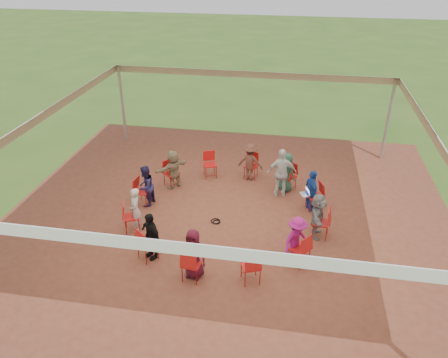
% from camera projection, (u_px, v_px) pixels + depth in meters
% --- Properties ---
extents(ground, '(80.00, 80.00, 0.00)m').
position_uv_depth(ground, '(227.00, 219.00, 12.73)').
color(ground, '#35571B').
rests_on(ground, ground).
extents(dirt_patch, '(13.00, 13.00, 0.00)m').
position_uv_depth(dirt_patch, '(227.00, 219.00, 12.72)').
color(dirt_patch, brown).
rests_on(dirt_patch, ground).
extents(tent, '(10.33, 10.33, 3.00)m').
position_uv_depth(tent, '(227.00, 145.00, 11.59)').
color(tent, '#B2B2B7').
rests_on(tent, ground).
extents(chair_0, '(0.56, 0.55, 0.90)m').
position_uv_depth(chair_0, '(315.00, 196.00, 12.99)').
color(chair_0, red).
rests_on(chair_0, ground).
extents(chair_1, '(0.60, 0.61, 0.90)m').
position_uv_depth(chair_1, '(288.00, 177.00, 14.08)').
color(chair_1, red).
rests_on(chair_1, ground).
extents(chair_2, '(0.48, 0.50, 0.90)m').
position_uv_depth(chair_2, '(251.00, 166.00, 14.75)').
color(chair_2, red).
rests_on(chair_2, ground).
extents(chair_3, '(0.55, 0.56, 0.90)m').
position_uv_depth(chair_3, '(210.00, 165.00, 14.81)').
color(chair_3, red).
rests_on(chair_3, ground).
extents(chair_4, '(0.61, 0.60, 0.90)m').
position_uv_depth(chair_4, '(172.00, 174.00, 14.26)').
color(chair_4, red).
rests_on(chair_4, ground).
extents(chair_5, '(0.50, 0.48, 0.90)m').
position_uv_depth(chair_5, '(143.00, 191.00, 13.24)').
color(chair_5, red).
rests_on(chair_5, ground).
extents(chair_6, '(0.56, 0.55, 0.90)m').
position_uv_depth(chair_6, '(132.00, 217.00, 12.03)').
color(chair_6, red).
rests_on(chair_6, ground).
extents(chair_7, '(0.60, 0.61, 0.90)m').
position_uv_depth(chair_7, '(147.00, 244.00, 10.94)').
color(chair_7, red).
rests_on(chair_7, ground).
extents(chair_8, '(0.48, 0.50, 0.90)m').
position_uv_depth(chair_8, '(192.00, 264.00, 10.27)').
color(chair_8, red).
rests_on(chair_8, ground).
extents(chair_9, '(0.55, 0.56, 0.90)m').
position_uv_depth(chair_9, '(251.00, 266.00, 10.20)').
color(chair_9, red).
rests_on(chair_9, ground).
extents(chair_10, '(0.61, 0.60, 0.90)m').
position_uv_depth(chair_10, '(300.00, 249.00, 10.75)').
color(chair_10, red).
rests_on(chair_10, ground).
extents(chair_11, '(0.50, 0.48, 0.90)m').
position_uv_depth(chair_11, '(321.00, 223.00, 11.78)').
color(chair_11, red).
rests_on(chair_11, ground).
extents(person_seated_0, '(0.65, 0.85, 1.30)m').
position_uv_depth(person_seated_0, '(312.00, 191.00, 12.87)').
color(person_seated_0, '#1844A1').
rests_on(person_seated_0, ground).
extents(person_seated_1, '(0.72, 0.67, 1.30)m').
position_uv_depth(person_seated_1, '(286.00, 172.00, 13.91)').
color(person_seated_1, '#254D39').
rests_on(person_seated_1, ground).
extents(person_seated_2, '(0.89, 0.53, 1.30)m').
position_uv_depth(person_seated_2, '(250.00, 162.00, 14.55)').
color(person_seated_2, '#542F23').
rests_on(person_seated_2, ground).
extents(person_seated_3, '(1.10, 1.23, 1.30)m').
position_uv_depth(person_seated_3, '(173.00, 169.00, 14.09)').
color(person_seated_3, '#8E7C5A').
rests_on(person_seated_3, ground).
extents(person_seated_4, '(0.45, 0.68, 1.30)m').
position_uv_depth(person_seated_4, '(146.00, 186.00, 13.11)').
color(person_seated_4, '#231E47').
rests_on(person_seated_4, ground).
extents(person_seated_5, '(0.47, 0.56, 1.30)m').
position_uv_depth(person_seated_5, '(135.00, 210.00, 11.95)').
color(person_seated_5, '#B7AFA2').
rests_on(person_seated_5, ground).
extents(person_seated_6, '(0.84, 0.78, 1.30)m').
position_uv_depth(person_seated_6, '(151.00, 236.00, 10.91)').
color(person_seated_6, black).
rests_on(person_seated_6, ground).
extents(person_seated_7, '(0.68, 0.44, 1.30)m').
position_uv_depth(person_seated_7, '(193.00, 254.00, 10.27)').
color(person_seated_7, '#430C1A').
rests_on(person_seated_7, ground).
extents(person_seated_8, '(0.85, 0.92, 1.30)m').
position_uv_depth(person_seated_8, '(297.00, 240.00, 10.73)').
color(person_seated_8, '#95146B').
rests_on(person_seated_8, ground).
extents(person_seated_9, '(0.62, 1.26, 1.30)m').
position_uv_depth(person_seated_9, '(317.00, 216.00, 11.71)').
color(person_seated_9, gray).
rests_on(person_seated_9, ground).
extents(standing_person, '(1.02, 0.68, 1.60)m').
position_uv_depth(standing_person, '(282.00, 173.00, 13.53)').
color(standing_person, silver).
rests_on(standing_person, ground).
extents(cable_coil, '(0.37, 0.37, 0.03)m').
position_uv_depth(cable_coil, '(216.00, 221.00, 12.59)').
color(cable_coil, black).
rests_on(cable_coil, ground).
extents(laptop, '(0.34, 0.38, 0.21)m').
position_uv_depth(laptop, '(306.00, 192.00, 12.86)').
color(laptop, '#B7B7BC').
rests_on(laptop, ground).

